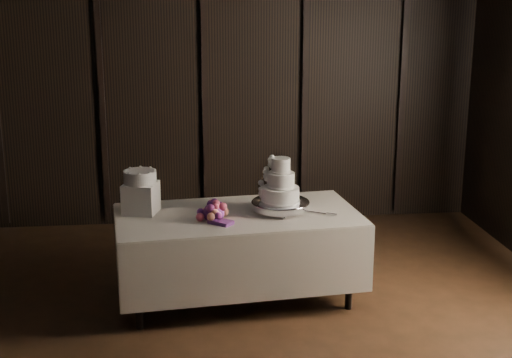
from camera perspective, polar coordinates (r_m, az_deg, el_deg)
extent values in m
cube|color=black|center=(7.83, -4.14, 7.20)|extent=(6.04, 0.04, 3.04)
cube|color=beige|center=(5.87, -1.46, -2.83)|extent=(2.08, 1.23, 0.01)
cube|color=white|center=(6.00, -1.43, -6.47)|extent=(1.91, 1.09, 0.71)
cylinder|color=silver|center=(5.89, 1.97, -2.24)|extent=(0.64, 0.64, 0.09)
cylinder|color=white|center=(5.86, 1.98, -1.24)|extent=(0.31, 0.31, 0.12)
cylinder|color=white|center=(5.83, 1.99, -0.08)|extent=(0.23, 0.23, 0.12)
cylinder|color=white|center=(5.80, 2.00, 1.10)|extent=(0.15, 0.15, 0.12)
cube|color=white|center=(5.93, -9.19, -1.50)|extent=(0.32, 0.32, 0.25)
cylinder|color=white|center=(5.89, -9.26, 0.16)|extent=(0.31, 0.31, 0.11)
cube|color=silver|center=(5.91, 4.37, -2.63)|extent=(0.33, 0.22, 0.01)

